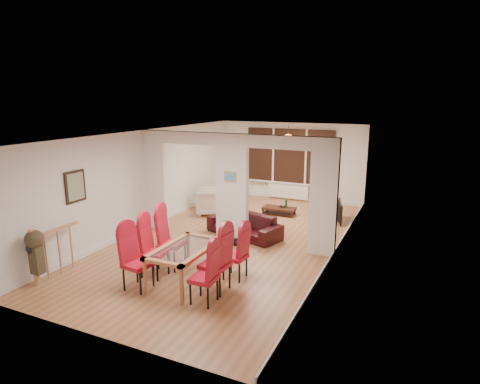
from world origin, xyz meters
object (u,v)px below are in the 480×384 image
Objects in this scene: person at (224,186)px; dining_table at (185,265)px; dining_chair_rc at (235,253)px; dining_chair_lb at (154,249)px; coffee_table at (279,211)px; dining_chair_lc at (171,240)px; armchair at (210,201)px; dining_chair_ra at (204,274)px; dining_chair_rb at (215,260)px; dining_chair_la at (138,260)px; sofa at (244,225)px; bowl at (283,206)px; television at (336,211)px; bottle at (286,203)px.

dining_table is at bearing 39.26° from person.
person is (-2.40, 4.26, 0.24)m from dining_chair_rc.
coffee_table is at bearing 73.72° from dining_chair_lb.
dining_chair_lc is 3.93m from armchair.
dining_chair_lc is 1.40× the size of armchair.
dining_table is 0.86m from dining_chair_ra.
dining_table is 1.36× the size of dining_chair_lb.
coffee_table is (-0.55, 5.06, -0.47)m from dining_chair_rb.
dining_table is 1.00× the size of person.
person is (-1.00, 5.40, 0.20)m from dining_chair_la.
person is at bearing 138.93° from armchair.
sofa is 2.31× the size of armchair.
dining_chair_rb is (-0.03, 0.46, 0.07)m from dining_chair_ra.
bowl is at bearing 73.05° from dining_chair_lb.
sofa is at bearing 70.59° from dining_chair_lb.
dining_chair_rc is 1.23× the size of armchair.
dining_chair_lb is 5.68× the size of bowl.
dining_chair_rb is at bearing -93.80° from dining_chair_rc.
dining_chair_la is 5.65m from coffee_table.
dining_chair_rc is at bearing 37.91° from dining_table.
dining_chair_lb is at bearing -12.18° from armchair.
television reaches higher than bowl.
dining_chair_lc is at bearing 140.61° from dining_chair_ra.
dining_chair_ra is (1.32, -0.99, -0.07)m from dining_chair_lc.
dining_chair_la is at bearing -153.41° from dining_chair_rb.
dining_chair_la is at bearing 179.92° from dining_chair_ra.
dining_chair_ra is at bearing -35.93° from dining_table.
armchair is at bearing 124.88° from dining_chair_rb.
bottle is (-0.36, 5.16, -0.23)m from dining_chair_rb.
bottle is at bearing 88.37° from dining_chair_la.
sofa is 9.90× the size of bowl.
bottle is (-0.46, 4.53, -0.16)m from dining_chair_rc.
bottle is (-0.39, 5.61, -0.16)m from dining_chair_ra.
sofa is (-0.73, 2.92, -0.30)m from dining_chair_rb.
armchair is 2.26m from bottle.
sofa is (0.56, 2.39, -0.30)m from dining_chair_lc.
television is (1.10, 5.57, -0.24)m from dining_chair_ra.
bowl is (-0.50, 5.62, -0.27)m from dining_chair_ra.
television is at bearing 76.40° from armchair.
dining_chair_rb is 5.12m from coffee_table.
dining_chair_lc is 5.19m from television.
bottle is (0.99, 5.10, -0.20)m from dining_chair_lb.
dining_chair_rc is 1.08× the size of coffee_table.
dining_chair_rb reaches higher than bottle.
dining_chair_lc is at bearing 162.62° from dining_chair_rb.
television is at bearing 66.80° from sofa.
dining_chair_rb reaches higher than sofa.
dining_chair_ra is 1.08× the size of coffee_table.
armchair is (-1.80, 4.25, 0.03)m from dining_table.
dining_chair_rc is at bearing 46.85° from dining_chair_la.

